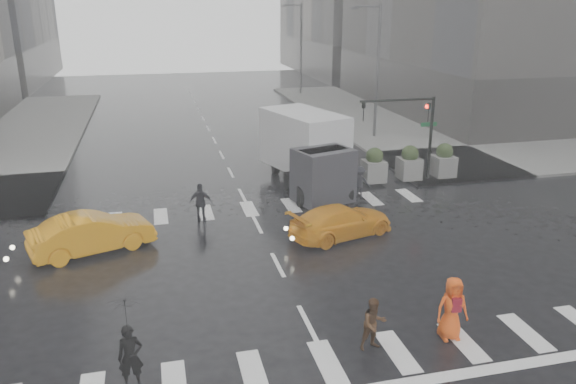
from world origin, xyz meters
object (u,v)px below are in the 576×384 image
object	(u,v)px
pedestrian_brown	(374,324)
taxi_mid	(92,233)
traffic_signal_pole	(414,122)
pedestrian_orange	(452,308)
box_truck	(309,149)

from	to	relation	value
pedestrian_brown	taxi_mid	world-z (taller)	pedestrian_brown
taxi_mid	traffic_signal_pole	bearing A→B (deg)	-91.22
pedestrian_orange	box_truck	distance (m)	14.29
pedestrian_orange	traffic_signal_pole	bearing A→B (deg)	74.14
traffic_signal_pole	pedestrian_brown	bearing A→B (deg)	-119.05
traffic_signal_pole	box_truck	xyz separation A→B (m)	(-5.46, 0.53, -1.24)
pedestrian_orange	box_truck	size ratio (longest dim) A/B	0.27
taxi_mid	box_truck	xyz separation A→B (m)	(10.14, 5.71, 1.23)
box_truck	traffic_signal_pole	bearing A→B (deg)	-22.83
taxi_mid	box_truck	size ratio (longest dim) A/B	0.65
traffic_signal_pole	pedestrian_orange	xyz separation A→B (m)	(-5.28, -13.71, -2.28)
taxi_mid	pedestrian_brown	bearing A→B (deg)	-156.34
box_truck	pedestrian_brown	bearing A→B (deg)	-115.82
traffic_signal_pole	taxi_mid	world-z (taller)	traffic_signal_pole
traffic_signal_pole	box_truck	size ratio (longest dim) A/B	0.64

